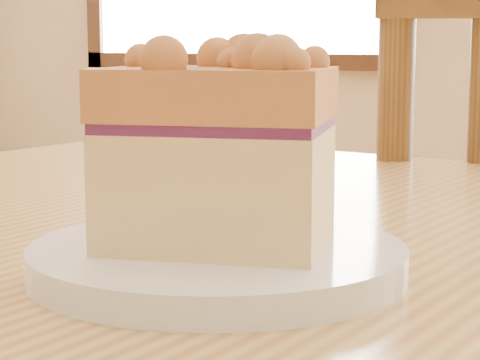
% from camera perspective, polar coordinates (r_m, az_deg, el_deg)
% --- Properties ---
extents(plate, '(0.20, 0.20, 0.02)m').
position_cam_1_polar(plate, '(0.50, -1.39, -4.99)').
color(plate, white).
rests_on(plate, cafe_table_main).
extents(cake_slice, '(0.13, 0.11, 0.11)m').
position_cam_1_polar(cake_slice, '(0.48, -1.57, 2.26)').
color(cake_slice, tan).
rests_on(cake_slice, plate).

